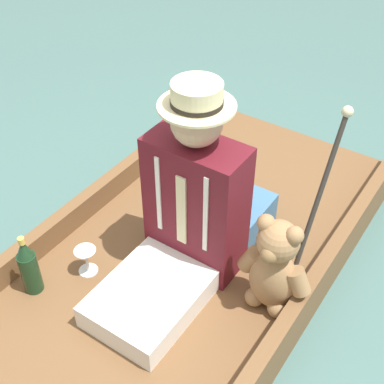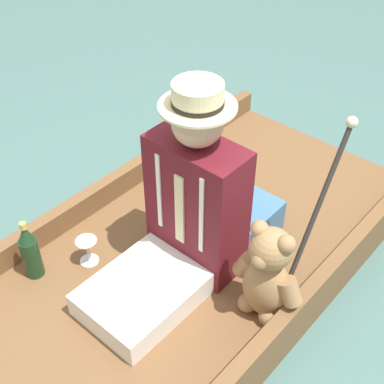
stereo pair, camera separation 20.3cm
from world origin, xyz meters
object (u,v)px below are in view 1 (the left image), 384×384
Objects in this scene: seated_person at (185,215)px; wine_glass at (86,256)px; teddy_bear at (274,268)px; champagne_bottle at (29,266)px; walking_cane at (319,195)px.

wine_glass is (0.34, 0.25, -0.22)m from seated_person.
champagne_bottle is at bearing 29.66° from teddy_bear.
wine_glass is 0.99m from walking_cane.
walking_cane is 1.18m from champagne_bottle.
wine_glass is 0.43× the size of champagne_bottle.
teddy_bear reaches higher than wine_glass.
walking_cane reaches higher than wine_glass.
seated_person is 0.53m from walking_cane.
wine_glass is (0.73, 0.29, -0.11)m from teddy_bear.
teddy_bear is 0.79m from wine_glass.
seated_person is 2.92× the size of champagne_bottle.
walking_cane is (-0.78, -0.50, 0.35)m from wine_glass.
walking_cane is at bearing -147.26° from wine_glass.
teddy_bear is at bearing 76.12° from walking_cane.
champagne_bottle is (0.46, 0.45, -0.18)m from seated_person.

